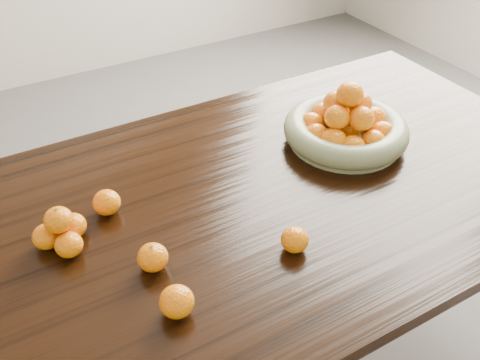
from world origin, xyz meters
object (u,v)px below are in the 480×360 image
orange_pyramid (62,231)px  loose_orange_0 (153,257)px  dining_table (232,228)px  fruit_bowl (346,127)px

orange_pyramid → loose_orange_0: size_ratio=1.85×
orange_pyramid → loose_orange_0: orange_pyramid is taller
dining_table → loose_orange_0: 0.31m
fruit_bowl → loose_orange_0: bearing=-164.5°
orange_pyramid → fruit_bowl: bearing=1.4°
fruit_bowl → orange_pyramid: size_ratio=2.87×
dining_table → orange_pyramid: bearing=171.8°
dining_table → loose_orange_0: bearing=-156.8°
dining_table → fruit_bowl: bearing=10.5°
dining_table → orange_pyramid: 0.43m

